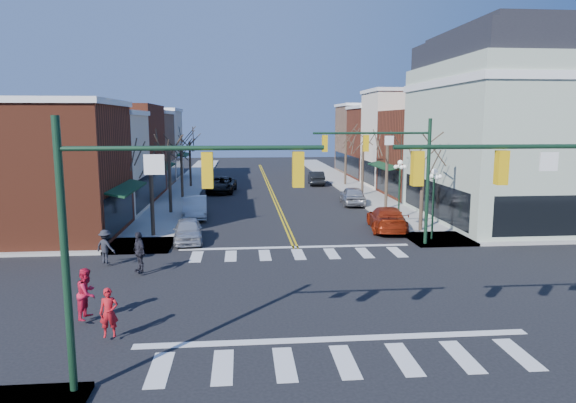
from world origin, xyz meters
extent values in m
plane|color=black|center=(0.00, 0.00, 0.00)|extent=(160.00, 160.00, 0.00)
cube|color=#9E9B93|center=(-8.75, 20.00, 0.07)|extent=(3.50, 70.00, 0.15)
cube|color=#9E9B93|center=(8.75, 20.00, 0.07)|extent=(3.50, 70.00, 0.15)
cube|color=maroon|center=(-15.50, 11.75, 4.00)|extent=(10.00, 8.50, 8.00)
cube|color=beige|center=(-15.50, 19.50, 3.75)|extent=(10.00, 7.00, 7.50)
cube|color=maroon|center=(-15.50, 27.50, 4.25)|extent=(10.00, 9.00, 8.50)
cube|color=#8B654C|center=(-15.50, 35.75, 3.90)|extent=(10.00, 7.50, 7.80)
cube|color=beige|center=(-15.50, 43.50, 4.10)|extent=(10.00, 8.00, 8.20)
cube|color=maroon|center=(15.50, 25.75, 4.00)|extent=(10.00, 8.50, 8.00)
cube|color=beige|center=(15.50, 33.50, 5.00)|extent=(10.00, 7.00, 10.00)
cube|color=maroon|center=(15.50, 41.00, 4.25)|extent=(10.00, 8.00, 8.50)
cube|color=#8B654C|center=(15.50, 49.00, 4.50)|extent=(10.00, 8.00, 9.00)
cube|color=#AAB9A0|center=(16.50, 14.50, 5.50)|extent=(12.00, 14.00, 11.00)
cube|color=white|center=(16.50, 14.50, 9.60)|extent=(12.25, 14.25, 0.50)
cube|color=black|center=(16.50, 14.50, 11.90)|extent=(11.40, 13.40, 1.80)
cube|color=black|center=(16.50, 14.50, 13.00)|extent=(9.80, 11.80, 0.60)
cylinder|color=#14331E|center=(-7.40, -7.40, 3.60)|extent=(0.20, 0.20, 7.20)
cylinder|color=#14331E|center=(-4.15, -7.40, 6.40)|extent=(6.50, 0.12, 0.12)
cube|color=gold|center=(-3.83, -7.40, 5.85)|extent=(0.28, 0.28, 0.90)
cube|color=gold|center=(-1.55, -7.40, 5.85)|extent=(0.28, 0.28, 0.90)
cylinder|color=#14331E|center=(4.15, -7.40, 6.40)|extent=(6.50, 0.12, 0.12)
cube|color=gold|center=(3.83, -7.40, 5.85)|extent=(0.28, 0.28, 0.90)
cube|color=gold|center=(1.55, -7.40, 5.85)|extent=(0.28, 0.28, 0.90)
cylinder|color=#14331E|center=(7.40, 7.40, 3.60)|extent=(0.20, 0.20, 7.20)
cylinder|color=#14331E|center=(4.15, 7.40, 6.40)|extent=(6.50, 0.12, 0.12)
cube|color=gold|center=(3.83, 7.40, 5.85)|extent=(0.28, 0.28, 0.90)
cube|color=gold|center=(1.55, 7.40, 5.85)|extent=(0.28, 0.28, 0.90)
cylinder|color=#14331E|center=(8.20, 8.50, 2.00)|extent=(0.12, 0.12, 4.00)
sphere|color=white|center=(8.20, 8.50, 4.15)|extent=(0.36, 0.36, 0.36)
cylinder|color=#14331E|center=(8.20, 15.00, 2.00)|extent=(0.12, 0.12, 4.00)
sphere|color=white|center=(8.20, 15.00, 4.15)|extent=(0.36, 0.36, 0.36)
cylinder|color=#382B21|center=(-8.40, 11.00, 2.38)|extent=(0.24, 0.24, 4.76)
cylinder|color=#382B21|center=(-8.40, 19.00, 2.52)|extent=(0.24, 0.24, 5.04)
cylinder|color=#382B21|center=(-8.40, 27.00, 2.27)|extent=(0.24, 0.24, 4.55)
cylinder|color=#382B21|center=(-8.40, 35.00, 2.45)|extent=(0.24, 0.24, 4.90)
cylinder|color=#382B21|center=(8.40, 11.00, 2.31)|extent=(0.24, 0.24, 4.62)
cylinder|color=#382B21|center=(8.40, 19.00, 2.59)|extent=(0.24, 0.24, 5.18)
cylinder|color=#382B21|center=(8.40, 27.00, 2.42)|extent=(0.24, 0.24, 4.83)
cylinder|color=#382B21|center=(8.40, 35.00, 2.48)|extent=(0.24, 0.24, 4.97)
imported|color=#BABABF|center=(-6.16, 9.65, 0.69)|extent=(1.97, 4.17, 1.38)
imported|color=silver|center=(-6.40, 17.29, 0.78)|extent=(1.97, 4.85, 1.57)
imported|color=black|center=(-4.97, 30.61, 0.78)|extent=(3.12, 5.84, 1.56)
imported|color=maroon|center=(6.40, 11.77, 0.78)|extent=(2.89, 5.62, 1.56)
imported|color=#AEAEB3|center=(6.40, 22.10, 0.79)|extent=(2.28, 4.81, 1.59)
imported|color=black|center=(5.32, 36.06, 0.75)|extent=(1.86, 4.66, 1.51)
imported|color=#AF121B|center=(-7.30, -4.06, 0.96)|extent=(0.63, 0.46, 1.62)
imported|color=red|center=(-8.46, -2.37, 1.06)|extent=(0.83, 0.99, 1.82)
imported|color=#22212A|center=(-7.73, 3.19, 1.10)|extent=(0.99, 1.18, 1.90)
imported|color=black|center=(-9.64, 4.81, 0.99)|extent=(1.25, 1.08, 1.68)
camera|label=1|loc=(-2.99, -20.27, 7.07)|focal=32.00mm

